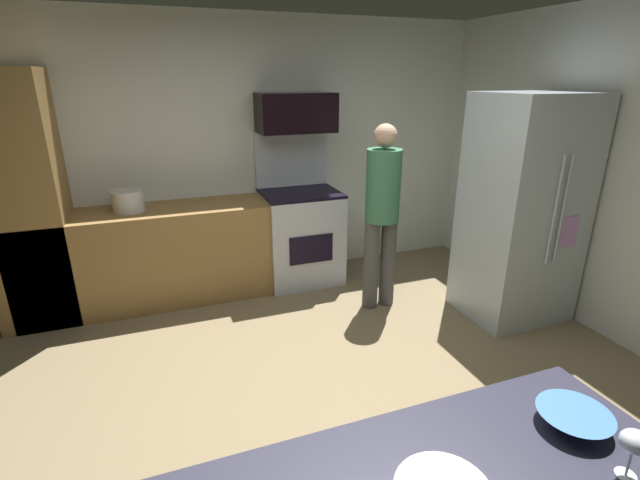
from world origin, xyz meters
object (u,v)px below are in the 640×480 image
(mixing_bowl_small, at_px, (573,419))
(oven_range, at_px, (300,232))
(refrigerator, at_px, (522,210))
(wine_glass_mid, at_px, (635,444))
(microwave, at_px, (296,113))
(person_cook, at_px, (382,209))
(stock_pot, at_px, (128,201))

(mixing_bowl_small, bearing_deg, oven_range, 88.36)
(oven_range, relative_size, mixing_bowl_small, 6.13)
(refrigerator, xyz_separation_m, wine_glass_mid, (-1.67, -2.23, 0.06))
(mixing_bowl_small, xyz_separation_m, wine_glass_mid, (-0.02, -0.21, 0.09))
(microwave, bearing_deg, refrigerator, -42.41)
(oven_range, height_order, person_cook, person_cook)
(microwave, distance_m, mixing_bowl_small, 3.52)
(wine_glass_mid, bearing_deg, microwave, 88.15)
(mixing_bowl_small, xyz_separation_m, stock_pot, (-1.49, 3.36, 0.07))
(oven_range, xyz_separation_m, refrigerator, (1.55, -1.33, 0.44))
(stock_pot, bearing_deg, microwave, 2.88)
(microwave, distance_m, stock_pot, 1.74)
(oven_range, height_order, wine_glass_mid, oven_range)
(oven_range, distance_m, wine_glass_mid, 3.60)
(oven_range, relative_size, person_cook, 0.91)
(microwave, relative_size, wine_glass_mid, 4.50)
(wine_glass_mid, bearing_deg, stock_pot, 112.41)
(refrigerator, relative_size, mixing_bowl_small, 7.74)
(microwave, bearing_deg, stock_pot, -177.12)
(mixing_bowl_small, relative_size, stock_pot, 0.92)
(oven_range, xyz_separation_m, wine_glass_mid, (-0.12, -3.56, 0.51))
(oven_range, height_order, microwave, microwave)
(oven_range, bearing_deg, mixing_bowl_small, -91.64)
(wine_glass_mid, height_order, stock_pot, stock_pot)
(oven_range, xyz_separation_m, mixing_bowl_small, (-0.10, -3.35, 0.41))
(refrigerator, xyz_separation_m, mixing_bowl_small, (-1.65, -2.02, -0.03))
(stock_pot, bearing_deg, oven_range, -0.20)
(oven_range, distance_m, microwave, 1.19)
(stock_pot, bearing_deg, person_cook, -21.54)
(refrigerator, xyz_separation_m, person_cook, (-1.06, 0.52, -0.02))
(stock_pot, bearing_deg, mixing_bowl_small, -66.01)
(refrigerator, relative_size, stock_pot, 7.09)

